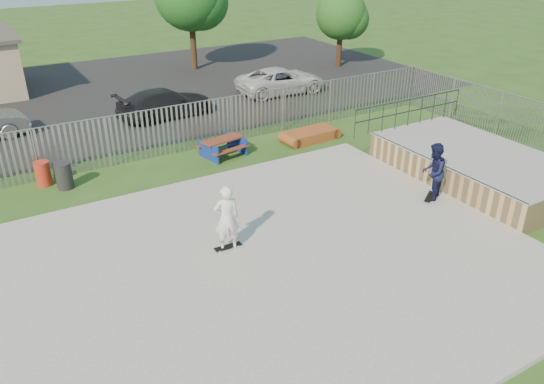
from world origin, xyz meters
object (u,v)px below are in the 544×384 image
car_dark (165,103)px  tree_right (341,14)px  picnic_table (223,147)px  funbox (310,135)px  trash_bin_red (43,174)px  trash_bin_grey (64,176)px  car_white (281,81)px  skater_navy (433,172)px  skater_white (227,218)px

car_dark → tree_right: bearing=-78.0°
picnic_table → tree_right: bearing=26.1°
picnic_table → tree_right: size_ratio=0.39×
tree_right → picnic_table: bearing=-143.2°
funbox → trash_bin_red: (-10.75, 1.15, 0.22)m
trash_bin_grey → car_white: (12.88, 6.37, 0.24)m
car_white → skater_navy: (-2.60, -13.76, 0.42)m
trash_bin_red → tree_right: size_ratio=0.18×
skater_navy → skater_white: bearing=-38.0°
car_white → tree_right: size_ratio=1.01×
trash_bin_red → tree_right: (20.09, 9.21, 2.88)m
picnic_table → trash_bin_grey: size_ratio=2.03×
trash_bin_grey → skater_navy: 12.68m
trash_bin_grey → skater_white: 7.42m
trash_bin_grey → car_white: size_ratio=0.19×
trash_bin_grey → skater_navy: skater_navy is taller
picnic_table → skater_white: bearing=-125.6°
trash_bin_red → skater_navy: (10.89, -8.04, 0.69)m
picnic_table → tree_right: tree_right is taller
funbox → car_white: bearing=64.7°
trash_bin_red → skater_white: 8.27m
car_dark → picnic_table: bearing=177.5°
picnic_table → skater_navy: size_ratio=0.99×
tree_right → skater_white: bearing=-134.7°
car_white → skater_navy: skater_navy is taller
trash_bin_red → skater_white: bearing=-63.4°
car_dark → skater_navy: bearing=-166.4°
car_dark → trash_bin_red: bearing=122.8°
trash_bin_red → skater_white: size_ratio=0.45×
car_dark → skater_white: 12.72m
car_white → skater_navy: 14.01m
car_dark → tree_right: (13.62, 4.17, 2.62)m
tree_right → car_dark: bearing=-163.0°
picnic_table → trash_bin_red: trash_bin_red is taller
tree_right → car_white: bearing=-152.1°
picnic_table → funbox: bearing=-15.9°
car_dark → tree_right: tree_right is taller
funbox → car_dark: (-4.27, 6.19, 0.48)m
tree_right → skater_navy: (-9.21, -17.25, -2.20)m
skater_white → tree_right: bearing=-123.0°
tree_right → skater_white: tree_right is taller
funbox → tree_right: (9.35, 10.36, 3.11)m
skater_navy → skater_white: (-7.20, 0.67, 0.00)m
car_dark → trash_bin_grey: bearing=129.0°
funbox → trash_bin_red: size_ratio=2.55×
skater_white → picnic_table: bearing=-103.1°
funbox → tree_right: size_ratio=0.46×
tree_right → skater_white: size_ratio=2.53×
trash_bin_red → trash_bin_grey: size_ratio=0.94×
car_white → skater_white: 16.35m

